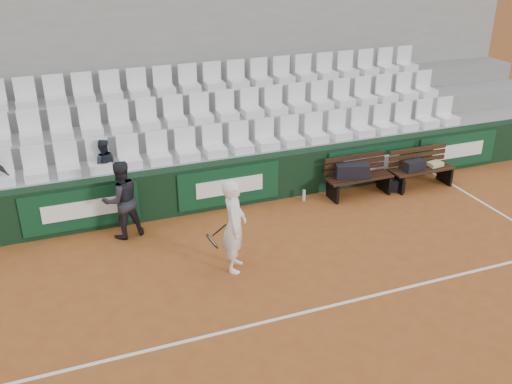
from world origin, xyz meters
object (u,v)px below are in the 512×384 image
at_px(sports_bag_right, 414,166).
at_px(bench_right, 421,178).
at_px(bench_left, 359,186).
at_px(ball_kid, 122,200).
at_px(tennis_player, 234,226).
at_px(sports_bag_ground, 394,185).
at_px(water_bottle_near, 304,195).
at_px(sports_bag_left, 352,171).
at_px(water_bottle_far, 388,186).
at_px(spectator_c, 101,144).

bearing_deg(sports_bag_right, bench_right, 3.07).
xyz_separation_m(bench_left, ball_kid, (-5.14, 0.02, 0.55)).
height_order(sports_bag_right, ball_kid, ball_kid).
height_order(sports_bag_right, tennis_player, tennis_player).
relative_size(bench_right, ball_kid, 0.97).
xyz_separation_m(bench_right, sports_bag_ground, (-0.69, 0.05, -0.09)).
xyz_separation_m(bench_left, water_bottle_near, (-1.25, 0.19, -0.10)).
xyz_separation_m(tennis_player, ball_kid, (-1.61, 1.85, -0.07)).
distance_m(sports_bag_ground, ball_kid, 6.06).
distance_m(bench_right, sports_bag_left, 1.80).
bearing_deg(bench_left, tennis_player, -152.67).
xyz_separation_m(sports_bag_left, sports_bag_ground, (1.06, -0.09, -0.46)).
height_order(sports_bag_left, water_bottle_near, sports_bag_left).
distance_m(bench_left, sports_bag_ground, 0.89).
relative_size(bench_right, tennis_player, 0.89).
bearing_deg(tennis_player, bench_right, 18.63).
bearing_deg(sports_bag_left, bench_left, -12.06).
bearing_deg(water_bottle_near, sports_bag_left, -8.06).
bearing_deg(bench_right, tennis_player, -161.37).
distance_m(sports_bag_ground, tennis_player, 4.81).
xyz_separation_m(sports_bag_left, water_bottle_far, (0.90, -0.10, -0.47)).
bearing_deg(bench_left, water_bottle_near, 171.36).
relative_size(sports_bag_left, spectator_c, 0.66).
height_order(sports_bag_left, tennis_player, tennis_player).
xyz_separation_m(tennis_player, spectator_c, (-1.76, 2.91, 0.70)).
distance_m(sports_bag_right, tennis_player, 5.15).
relative_size(sports_bag_ground, water_bottle_far, 1.66).
bearing_deg(ball_kid, sports_bag_right, 165.63).
bearing_deg(bench_left, sports_bag_right, -5.07).
bearing_deg(sports_bag_right, water_bottle_near, 173.19).
bearing_deg(tennis_player, bench_left, 27.33).
bearing_deg(bench_left, sports_bag_left, 167.94).
height_order(water_bottle_near, spectator_c, spectator_c).
xyz_separation_m(bench_right, ball_kid, (-6.71, 0.13, 0.55)).
relative_size(bench_right, sports_bag_right, 3.04).
height_order(bench_left, ball_kid, ball_kid).
bearing_deg(bench_right, ball_kid, 178.92).
bearing_deg(sports_bag_ground, tennis_player, -158.15).
bearing_deg(tennis_player, spectator_c, 121.20).
bearing_deg(ball_kid, tennis_player, 117.94).
height_order(bench_left, sports_bag_ground, bench_left).
height_order(water_bottle_far, tennis_player, tennis_player).
bearing_deg(ball_kid, water_bottle_far, 166.02).
bearing_deg(spectator_c, bench_right, 176.67).
xyz_separation_m(bench_left, water_bottle_far, (0.72, -0.06, -0.09)).
xyz_separation_m(water_bottle_far, tennis_player, (-4.25, -1.76, 0.70)).
bearing_deg(tennis_player, ball_kid, 131.06).
relative_size(bench_right, water_bottle_near, 5.98).
distance_m(sports_bag_left, ball_kid, 4.96).
height_order(water_bottle_far, ball_kid, ball_kid).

